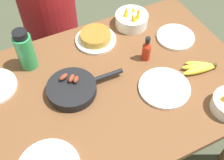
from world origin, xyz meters
TOP-DOWN VIEW (x-y plane):
  - ground_plane at (0.00, 0.00)m, footprint 14.00×14.00m
  - dining_table at (0.00, 0.00)m, footprint 1.40×0.96m
  - banana_bunch at (0.46, -0.12)m, footprint 0.20×0.12m
  - skillet at (-0.19, 0.04)m, footprint 0.39×0.24m
  - frittata_plate_center at (0.05, 0.32)m, footprint 0.23×0.23m
  - empty_plate_near_front at (0.48, 0.14)m, footprint 0.22×0.22m
  - empty_plate_far_right at (0.22, -0.14)m, footprint 0.26×0.26m
  - fruit_bowl_citrus at (0.30, 0.36)m, footprint 0.20×0.20m
  - water_bottle at (-0.34, 0.31)m, footprint 0.09×0.09m
  - hot_sauce_bottle at (0.24, 0.08)m, footprint 0.05×0.05m
  - person_figure at (-0.10, 0.78)m, footprint 0.41×0.41m

SIDE VIEW (x-z plane):
  - ground_plane at x=0.00m, z-range 0.00..0.00m
  - person_figure at x=-0.10m, z-range -0.11..1.04m
  - dining_table at x=0.00m, z-range 0.26..0.97m
  - empty_plate_far_right at x=0.22m, z-range 0.71..0.73m
  - empty_plate_near_front at x=0.48m, z-range 0.71..0.73m
  - banana_bunch at x=0.46m, z-range 0.71..0.75m
  - frittata_plate_center at x=0.05m, z-range 0.71..0.77m
  - skillet at x=-0.19m, z-range 0.70..0.78m
  - fruit_bowl_citrus at x=0.30m, z-range 0.69..0.82m
  - hot_sauce_bottle at x=0.24m, z-range 0.70..0.85m
  - water_bottle at x=-0.34m, z-range 0.71..0.94m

